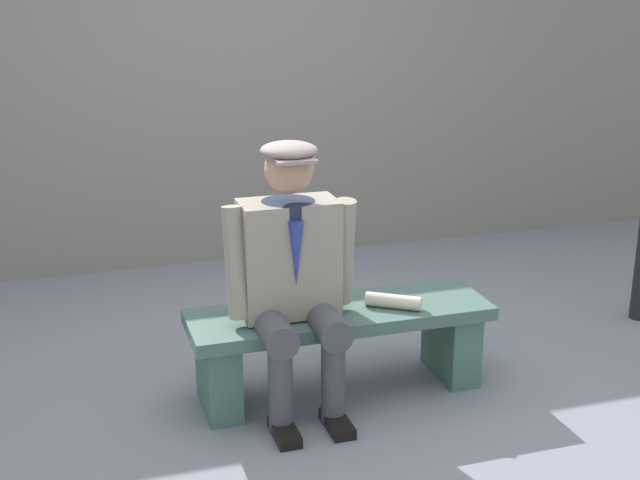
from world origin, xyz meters
TOP-DOWN VIEW (x-y plane):
  - ground_plane at (0.00, 0.00)m, footprint 30.00×30.00m
  - bench at (0.00, 0.00)m, footprint 1.44×0.44m
  - seated_man at (0.25, 0.06)m, footprint 0.61×0.58m
  - rolled_magazine at (-0.24, 0.07)m, footprint 0.26×0.20m
  - stadium_wall at (0.00, -2.25)m, footprint 12.00×0.24m

SIDE VIEW (x-z plane):
  - ground_plane at x=0.00m, z-range 0.00..0.00m
  - bench at x=0.00m, z-range 0.07..0.50m
  - rolled_magazine at x=-0.24m, z-range 0.43..0.50m
  - seated_man at x=0.25m, z-range 0.06..1.30m
  - stadium_wall at x=0.00m, z-range 0.00..2.01m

